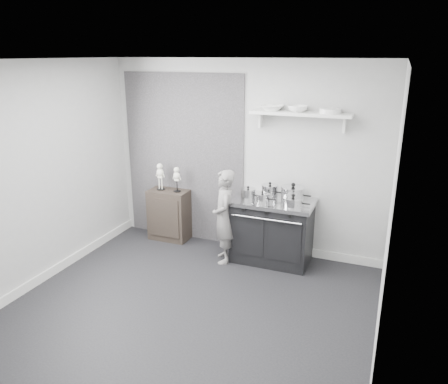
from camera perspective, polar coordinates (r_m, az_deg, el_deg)
The scene contains 16 objects.
ground at distance 5.18m, azimuth -4.40°, elevation -14.58°, with size 4.00×4.00×0.00m, color black.
room_shell at distance 4.69m, azimuth -5.04°, elevation 3.80°, with size 4.02×3.62×2.71m.
wall_shelf at distance 5.76m, azimuth 9.96°, elevation 9.94°, with size 1.30×0.26×0.24m.
stove at distance 6.04m, azimuth 6.30°, elevation -4.98°, with size 1.10×0.69×0.88m.
side_cabinet at distance 6.76m, azimuth -7.15°, elevation -2.95°, with size 0.60×0.35×0.78m, color black.
child at distance 5.90m, azimuth 0.00°, elevation -3.25°, with size 0.47×0.31×1.30m, color slate.
pot_front_left at distance 5.85m, azimuth 3.16°, elevation -0.26°, with size 0.29×0.20×0.19m.
pot_back_left at distance 5.98m, azimuth 6.01°, elevation 0.16°, with size 0.32×0.23×0.21m.
pot_back_right at distance 5.87m, azimuth 8.98°, elevation -0.19°, with size 0.40×0.32×0.25m.
pot_front_right at distance 5.66m, azimuth 8.99°, elevation -1.25°, with size 0.36×0.27×0.17m.
pot_front_center at distance 5.76m, azimuth 5.04°, elevation -0.75°, with size 0.27×0.18×0.15m.
skeleton_full at distance 6.63m, azimuth -8.34°, elevation 2.27°, with size 0.13×0.08×0.47m, color silver, non-canonical shape.
skeleton_torso at distance 6.50m, azimuth -6.19°, elevation 1.89°, with size 0.12×0.08×0.44m, color silver, non-canonical shape.
bowl_large at distance 5.83m, azimuth 6.29°, elevation 10.87°, with size 0.30×0.30×0.07m, color white.
bowl_small at distance 5.75m, azimuth 9.60°, elevation 10.67°, with size 0.26×0.26×0.08m, color white.
plate_stack at distance 5.68m, azimuth 13.69°, elevation 10.23°, with size 0.27×0.27×0.06m, color white.
Camera 1 is at (1.97, -3.91, 2.76)m, focal length 35.00 mm.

